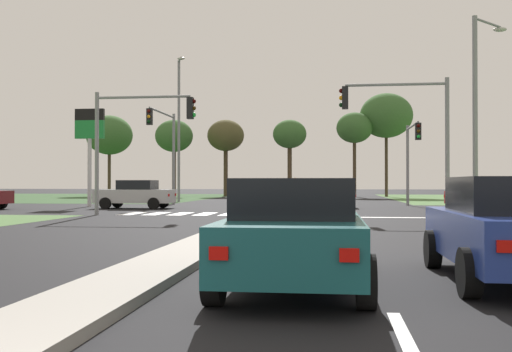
% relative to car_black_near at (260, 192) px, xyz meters
% --- Properties ---
extents(ground_plane, '(200.00, 200.00, 0.00)m').
position_rel_car_black_near_xyz_m(ground_plane, '(2.17, -9.31, -0.77)').
color(ground_plane, black).
extents(grass_verge_far_left, '(35.00, 35.00, 0.01)m').
position_rel_car_black_near_xyz_m(grass_verge_far_left, '(-23.33, 15.19, -0.77)').
color(grass_verge_far_left, '#2D4C28').
rests_on(grass_verge_far_left, ground).
extents(median_island_near, '(1.20, 22.00, 0.14)m').
position_rel_car_black_near_xyz_m(median_island_near, '(2.17, -28.31, -0.70)').
color(median_island_near, gray).
rests_on(median_island_near, ground).
extents(median_island_far, '(1.20, 36.00, 0.14)m').
position_rel_car_black_near_xyz_m(median_island_far, '(2.17, 15.69, -0.70)').
color(median_island_far, '#ADA89E').
rests_on(median_island_far, ground).
extents(lane_dash_near, '(0.14, 2.00, 0.01)m').
position_rel_car_black_near_xyz_m(lane_dash_near, '(5.67, -35.90, -0.76)').
color(lane_dash_near, silver).
rests_on(lane_dash_near, ground).
extents(lane_dash_second, '(0.14, 2.00, 0.01)m').
position_rel_car_black_near_xyz_m(lane_dash_second, '(5.67, -29.90, -0.76)').
color(lane_dash_second, silver).
rests_on(lane_dash_second, ground).
extents(lane_dash_third, '(0.14, 2.00, 0.01)m').
position_rel_car_black_near_xyz_m(lane_dash_third, '(5.67, -23.90, -0.76)').
color(lane_dash_third, silver).
rests_on(lane_dash_third, ground).
extents(lane_dash_fourth, '(0.14, 2.00, 0.01)m').
position_rel_car_black_near_xyz_m(lane_dash_fourth, '(5.67, -17.90, -0.76)').
color(lane_dash_fourth, silver).
rests_on(lane_dash_fourth, ground).
extents(lane_dash_fifth, '(0.14, 2.00, 0.01)m').
position_rel_car_black_near_xyz_m(lane_dash_fifth, '(5.67, -11.90, -0.76)').
color(lane_dash_fifth, silver).
rests_on(lane_dash_fifth, ground).
extents(edge_line_right, '(0.14, 24.00, 0.01)m').
position_rel_car_black_near_xyz_m(edge_line_right, '(9.02, -27.31, -0.76)').
color(edge_line_right, silver).
rests_on(edge_line_right, ground).
extents(stop_bar_near, '(6.40, 0.50, 0.01)m').
position_rel_car_black_near_xyz_m(stop_bar_near, '(5.97, -16.31, -0.76)').
color(stop_bar_near, silver).
rests_on(stop_bar_near, ground).
extents(crosswalk_bar_near, '(0.70, 2.80, 0.01)m').
position_rel_car_black_near_xyz_m(crosswalk_bar_near, '(-4.23, -14.51, -0.76)').
color(crosswalk_bar_near, silver).
rests_on(crosswalk_bar_near, ground).
extents(crosswalk_bar_second, '(0.70, 2.80, 0.01)m').
position_rel_car_black_near_xyz_m(crosswalk_bar_second, '(-3.08, -14.51, -0.76)').
color(crosswalk_bar_second, silver).
rests_on(crosswalk_bar_second, ground).
extents(crosswalk_bar_third, '(0.70, 2.80, 0.01)m').
position_rel_car_black_near_xyz_m(crosswalk_bar_third, '(-1.93, -14.51, -0.76)').
color(crosswalk_bar_third, silver).
rests_on(crosswalk_bar_third, ground).
extents(crosswalk_bar_fourth, '(0.70, 2.80, 0.01)m').
position_rel_car_black_near_xyz_m(crosswalk_bar_fourth, '(-0.78, -14.51, -0.76)').
color(crosswalk_bar_fourth, silver).
rests_on(crosswalk_bar_fourth, ground).
extents(crosswalk_bar_fifth, '(0.70, 2.80, 0.01)m').
position_rel_car_black_near_xyz_m(crosswalk_bar_fifth, '(0.37, -14.51, -0.76)').
color(crosswalk_bar_fifth, silver).
rests_on(crosswalk_bar_fifth, ground).
extents(crosswalk_bar_sixth, '(0.70, 2.80, 0.01)m').
position_rel_car_black_near_xyz_m(crosswalk_bar_sixth, '(1.52, -14.51, -0.76)').
color(crosswalk_bar_sixth, silver).
rests_on(crosswalk_bar_sixth, ground).
extents(crosswalk_bar_seventh, '(0.70, 2.80, 0.01)m').
position_rel_car_black_near_xyz_m(crosswalk_bar_seventh, '(2.67, -14.51, -0.76)').
color(crosswalk_bar_seventh, silver).
rests_on(crosswalk_bar_seventh, ground).
extents(crosswalk_bar_eighth, '(0.70, 2.80, 0.01)m').
position_rel_car_black_near_xyz_m(crosswalk_bar_eighth, '(3.82, -14.51, -0.76)').
color(crosswalk_bar_eighth, silver).
rests_on(crosswalk_bar_eighth, ground).
extents(car_black_near, '(2.00, 4.31, 1.50)m').
position_rel_car_black_near_xyz_m(car_black_near, '(0.00, 0.00, 0.00)').
color(car_black_near, black).
rests_on(car_black_near, ground).
extents(car_silver_second, '(4.30, 2.09, 1.58)m').
position_rel_car_black_near_xyz_m(car_silver_second, '(-5.93, -9.05, 0.04)').
color(car_silver_second, '#B7B7BC').
rests_on(car_silver_second, ground).
extents(car_red_third, '(4.38, 2.04, 1.51)m').
position_rel_car_black_near_xyz_m(car_red_third, '(13.17, -8.98, 0.00)').
color(car_red_third, '#A31919').
rests_on(car_red_third, ground).
extents(car_white_fifth, '(4.34, 2.00, 1.47)m').
position_rel_car_black_near_xyz_m(car_white_fifth, '(4.20, -6.91, -0.01)').
color(car_white_fifth, silver).
rests_on(car_white_fifth, ground).
extents(car_teal_seventh, '(1.98, 4.52, 1.50)m').
position_rel_car_black_near_xyz_m(car_teal_seventh, '(4.51, -33.35, 0.00)').
color(car_teal_seventh, '#19565B').
rests_on(car_teal_seventh, ground).
extents(traffic_signal_near_right, '(4.55, 0.32, 5.83)m').
position_rel_car_black_near_xyz_m(traffic_signal_near_right, '(8.17, -15.91, 3.23)').
color(traffic_signal_near_right, gray).
rests_on(traffic_signal_near_right, ground).
extents(traffic_signal_far_left, '(0.32, 5.72, 6.03)m').
position_rel_car_black_near_xyz_m(traffic_signal_far_left, '(-5.43, -4.74, 3.43)').
color(traffic_signal_far_left, gray).
rests_on(traffic_signal_far_left, ground).
extents(traffic_signal_far_right, '(0.32, 5.06, 5.07)m').
position_rel_car_black_near_xyz_m(traffic_signal_far_right, '(9.77, -4.64, 2.77)').
color(traffic_signal_far_right, gray).
rests_on(traffic_signal_far_right, ground).
extents(traffic_signal_near_left, '(4.62, 0.32, 5.49)m').
position_rel_car_black_near_xyz_m(traffic_signal_near_left, '(-3.75, -15.91, 3.02)').
color(traffic_signal_near_left, gray).
rests_on(traffic_signal_near_left, ground).
extents(street_lamp_second, '(1.77, 1.80, 8.16)m').
position_rel_car_black_near_xyz_m(street_lamp_second, '(10.87, -16.51, 3.85)').
color(street_lamp_second, gray).
rests_on(street_lamp_second, ground).
extents(street_lamp_third, '(0.97, 1.87, 10.61)m').
position_rel_car_black_near_xyz_m(street_lamp_third, '(-6.32, 2.12, 5.07)').
color(street_lamp_third, gray).
rests_on(street_lamp_third, ground).
extents(pedestrian_at_median, '(0.34, 0.34, 1.71)m').
position_rel_car_black_near_xyz_m(pedestrian_at_median, '(2.28, 3.41, 0.40)').
color(pedestrian_at_median, '#335184').
rests_on(pedestrian_at_median, median_island_far).
extents(fuel_price_totem, '(1.80, 0.24, 5.91)m').
position_rel_car_black_near_xyz_m(fuel_price_totem, '(-9.51, -6.92, 3.55)').
color(fuel_price_totem, silver).
rests_on(fuel_price_totem, ground).
extents(treeline_near, '(5.13, 5.13, 8.92)m').
position_rel_car_black_near_xyz_m(treeline_near, '(-19.54, 22.58, 5.95)').
color(treeline_near, '#423323').
rests_on(treeline_near, ground).
extents(treeline_second, '(3.97, 3.97, 8.05)m').
position_rel_car_black_near_xyz_m(treeline_second, '(-11.48, 20.04, 5.54)').
color(treeline_second, '#423323').
rests_on(treeline_second, ground).
extents(treeline_third, '(3.96, 3.96, 8.21)m').
position_rel_car_black_near_xyz_m(treeline_third, '(-6.32, 22.09, 5.68)').
color(treeline_third, '#423323').
rests_on(treeline_third, ground).
extents(treeline_fourth, '(3.42, 3.42, 7.85)m').
position_rel_car_black_near_xyz_m(treeline_fourth, '(0.75, 19.48, 5.52)').
color(treeline_fourth, '#423323').
rests_on(treeline_fourth, ground).
extents(treeline_fifth, '(3.66, 3.66, 8.60)m').
position_rel_car_black_near_xyz_m(treeline_fifth, '(7.30, 20.29, 6.20)').
color(treeline_fifth, '#423323').
rests_on(treeline_fifth, ground).
extents(treeline_sixth, '(5.40, 5.40, 10.66)m').
position_rel_car_black_near_xyz_m(treeline_sixth, '(10.59, 21.46, 7.57)').
color(treeline_sixth, '#423323').
rests_on(treeline_sixth, ground).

